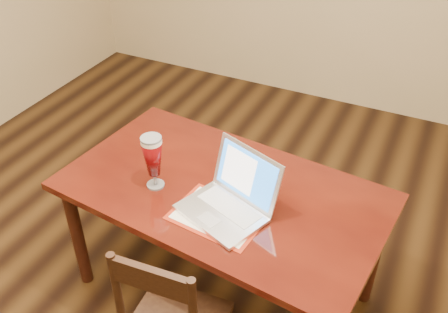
% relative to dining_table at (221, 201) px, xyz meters
% --- Properties ---
extents(ground, '(5.00, 5.00, 0.00)m').
position_rel_dining_table_xyz_m(ground, '(-0.10, -0.19, -0.63)').
color(ground, black).
rests_on(ground, ground).
extents(dining_table, '(1.58, 1.00, 0.97)m').
position_rel_dining_table_xyz_m(dining_table, '(0.00, 0.00, 0.00)').
color(dining_table, '#4E140A').
rests_on(dining_table, ground).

